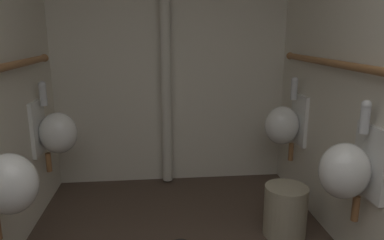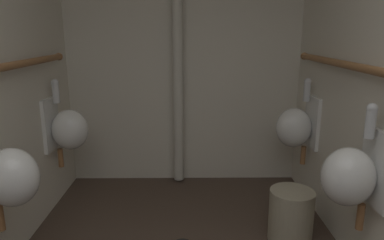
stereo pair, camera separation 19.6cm
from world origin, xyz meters
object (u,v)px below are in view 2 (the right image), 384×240
at_px(urinal_right_far, 296,126).
at_px(urinal_left_mid, 8,176).
at_px(urinal_left_far, 67,128).
at_px(standpipe_back_wall, 178,48).
at_px(waste_bin, 291,216).
at_px(urinal_right_mid, 352,175).

bearing_deg(urinal_right_far, urinal_left_mid, -151.60).
relative_size(urinal_left_far, standpipe_back_wall, 0.29).
xyz_separation_m(urinal_left_mid, urinal_left_far, (0.00, 1.00, 0.00)).
bearing_deg(urinal_left_mid, standpipe_back_wall, 58.03).
height_order(urinal_left_mid, standpipe_back_wall, standpipe_back_wall).
height_order(urinal_left_far, standpipe_back_wall, standpipe_back_wall).
relative_size(standpipe_back_wall, waste_bin, 6.81).
distance_m(urinal_left_mid, waste_bin, 1.87).
relative_size(urinal_right_far, standpipe_back_wall, 0.29).
height_order(urinal_left_mid, urinal_right_far, same).
relative_size(urinal_left_far, urinal_right_mid, 1.00).
height_order(urinal_right_far, waste_bin, urinal_right_far).
xyz_separation_m(urinal_left_far, urinal_right_mid, (1.94, -1.01, 0.00)).
bearing_deg(standpipe_back_wall, urinal_left_mid, -121.97).
relative_size(urinal_left_mid, urinal_right_far, 1.00).
bearing_deg(urinal_right_mid, standpipe_back_wall, 124.60).
distance_m(urinal_left_far, standpipe_back_wall, 1.21).
height_order(urinal_left_mid, urinal_right_mid, same).
distance_m(urinal_left_mid, urinal_right_mid, 1.94).
bearing_deg(waste_bin, urinal_right_mid, -66.40).
distance_m(urinal_right_mid, urinal_right_far, 1.06).
xyz_separation_m(urinal_left_mid, waste_bin, (1.75, 0.43, -0.50)).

